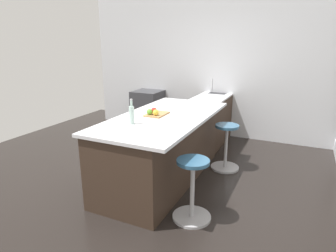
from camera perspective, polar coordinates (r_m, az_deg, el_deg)
ground_plane at (r=4.27m, az=-4.56°, el=-10.70°), size 6.83×6.83×0.00m
interior_partition_left at (r=6.24m, az=7.34°, el=11.83°), size 0.12×5.23×2.92m
sink_cabinet at (r=5.98m, az=8.99°, el=1.85°), size 2.35×0.60×1.19m
oven_range at (r=6.55m, az=-3.94°, el=3.10°), size 0.60×0.61×0.88m
kitchen_island at (r=4.13m, az=-1.23°, el=-4.25°), size 2.35×1.13×0.96m
stool_by_window at (r=4.61m, az=11.31°, el=-4.30°), size 0.44×0.44×0.72m
stool_middle at (r=3.30m, az=4.80°, el=-12.70°), size 0.44×0.44×0.72m
cutting_board at (r=4.01m, az=-2.21°, el=2.35°), size 0.36×0.24×0.02m
apple_red at (r=3.99m, az=-2.77°, el=3.04°), size 0.08×0.08×0.08m
apple_green at (r=3.93m, az=-3.65°, el=2.80°), size 0.08×0.08×0.08m
apple_yellow at (r=3.89m, az=-2.43°, el=2.68°), size 0.08×0.08×0.08m
water_bottle at (r=3.56m, az=-7.16°, el=2.29°), size 0.06×0.06×0.31m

